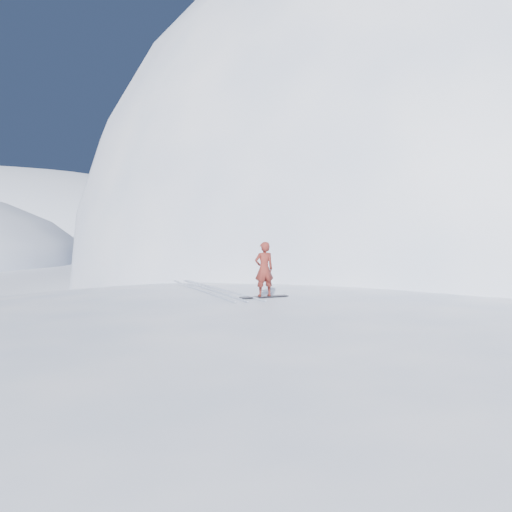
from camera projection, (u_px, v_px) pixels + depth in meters
The scene contains 8 objects.
ground at pixel (272, 409), 11.89m from camera, with size 400.00×400.00×0.00m, color white.
near_ridge at pixel (279, 372), 15.03m from camera, with size 36.00×28.00×4.80m, color white.
summit_peak at pixel (444, 281), 42.14m from camera, with size 60.00×56.00×56.00m, color white.
peak_shoulder at pixel (339, 293), 33.60m from camera, with size 28.00×24.00×18.00m, color white.
wind_bumps at pixel (233, 384), 13.82m from camera, with size 16.00×14.40×1.00m.
snowboard at pixel (264, 297), 13.96m from camera, with size 1.39×0.26×0.02m, color black.
snowboarder at pixel (264, 269), 13.92m from camera, with size 0.56×0.36×1.52m, color maroon.
board_tracks at pixel (210, 289), 15.72m from camera, with size 2.07×5.90×0.04m.
Camera 1 is at (-3.02, -11.29, 4.28)m, focal length 35.00 mm.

